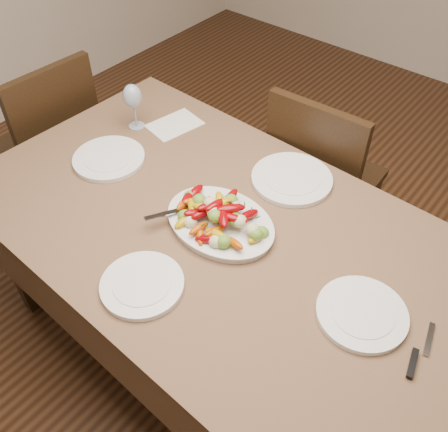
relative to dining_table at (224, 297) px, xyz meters
name	(u,v)px	position (x,y,z in m)	size (l,w,h in m)	color
floor	(238,411)	(0.22, -0.18, -0.38)	(6.00, 6.00, 0.00)	#3A2111
dining_table	(224,297)	(0.00, 0.00, 0.00)	(1.84, 1.04, 0.76)	brown
chair_far	(326,178)	(-0.01, 0.75, 0.10)	(0.42, 0.42, 0.95)	black
chair_left	(46,145)	(-1.21, 0.09, 0.10)	(0.42, 0.42, 0.95)	black
serving_platter	(220,224)	(-0.02, 0.00, 0.39)	(0.38, 0.28, 0.02)	white
roasted_vegetables	(220,211)	(-0.02, 0.00, 0.45)	(0.31, 0.21, 0.09)	#780206
serving_spoon	(198,213)	(-0.08, -0.03, 0.43)	(0.28, 0.06, 0.03)	#9EA0A8
plate_left	(109,159)	(-0.57, 0.00, 0.39)	(0.27, 0.27, 0.02)	white
plate_right	(362,314)	(0.51, -0.02, 0.39)	(0.26, 0.26, 0.02)	white
plate_far	(292,179)	(0.04, 0.35, 0.39)	(0.30, 0.30, 0.02)	white
plate_near	(142,285)	(-0.04, -0.34, 0.39)	(0.25, 0.25, 0.02)	white
wine_glass	(134,105)	(-0.65, 0.23, 0.48)	(0.08, 0.08, 0.20)	#8C99A5
menu_card	(175,125)	(-0.54, 0.33, 0.38)	(0.15, 0.21, 0.00)	silver
table_knife	(420,353)	(0.69, -0.02, 0.38)	(0.02, 0.20, 0.01)	#9EA0A8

